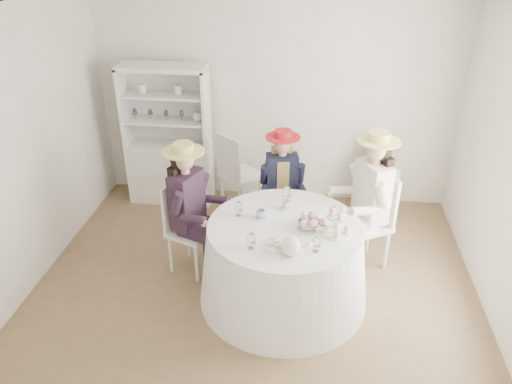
# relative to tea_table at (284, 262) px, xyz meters

# --- Properties ---
(ground) EXTENTS (4.50, 4.50, 0.00)m
(ground) POSITION_rel_tea_table_xyz_m (-0.30, 0.12, -0.41)
(ground) COLOR brown
(ground) RESTS_ON ground
(ceiling) EXTENTS (4.50, 4.50, 0.00)m
(ceiling) POSITION_rel_tea_table_xyz_m (-0.30, 0.12, 2.29)
(ceiling) COLOR white
(ceiling) RESTS_ON wall_back
(wall_back) EXTENTS (4.50, 0.00, 4.50)m
(wall_back) POSITION_rel_tea_table_xyz_m (-0.30, 2.12, 0.94)
(wall_back) COLOR silver
(wall_back) RESTS_ON ground
(wall_front) EXTENTS (4.50, 0.00, 4.50)m
(wall_front) POSITION_rel_tea_table_xyz_m (-0.30, -1.88, 0.94)
(wall_front) COLOR silver
(wall_front) RESTS_ON ground
(wall_left) EXTENTS (0.00, 4.50, 4.50)m
(wall_left) POSITION_rel_tea_table_xyz_m (-2.55, 0.12, 0.94)
(wall_left) COLOR silver
(wall_left) RESTS_ON ground
(tea_table) EXTENTS (1.65, 1.65, 0.83)m
(tea_table) POSITION_rel_tea_table_xyz_m (0.00, 0.00, 0.00)
(tea_table) COLOR white
(tea_table) RESTS_ON ground
(hutch) EXTENTS (1.19, 0.70, 1.81)m
(hutch) POSITION_rel_tea_table_xyz_m (-1.62, 1.83, 0.23)
(hutch) COLOR silver
(hutch) RESTS_ON ground
(side_table) EXTENTS (0.51, 0.51, 0.66)m
(side_table) POSITION_rel_tea_table_xyz_m (1.03, 1.83, -0.08)
(side_table) COLOR silver
(side_table) RESTS_ON ground
(hatbox) EXTENTS (0.39, 0.39, 0.30)m
(hatbox) POSITION_rel_tea_table_xyz_m (1.03, 1.83, 0.40)
(hatbox) COLOR black
(hatbox) RESTS_ON side_table
(guest_left) EXTENTS (0.60, 0.55, 1.45)m
(guest_left) POSITION_rel_tea_table_xyz_m (-0.99, 0.35, 0.41)
(guest_left) COLOR silver
(guest_left) RESTS_ON ground
(guest_mid) EXTENTS (0.51, 0.53, 1.35)m
(guest_mid) POSITION_rel_tea_table_xyz_m (-0.11, 1.05, 0.35)
(guest_mid) COLOR silver
(guest_mid) RESTS_ON ground
(guest_right) EXTENTS (0.65, 0.60, 1.53)m
(guest_right) POSITION_rel_tea_table_xyz_m (0.82, 0.66, 0.45)
(guest_right) COLOR silver
(guest_right) RESTS_ON ground
(spare_chair) EXTENTS (0.61, 0.61, 1.05)m
(spare_chair) POSITION_rel_tea_table_xyz_m (-0.72, 1.61, 0.15)
(spare_chair) COLOR silver
(spare_chair) RESTS_ON ground
(teacup_a) EXTENTS (0.10, 0.10, 0.07)m
(teacup_a) POSITION_rel_tea_table_xyz_m (-0.24, 0.11, 0.46)
(teacup_a) COLOR white
(teacup_a) RESTS_ON tea_table
(teacup_b) EXTENTS (0.09, 0.09, 0.07)m
(teacup_b) POSITION_rel_tea_table_xyz_m (-0.02, 0.31, 0.45)
(teacup_b) COLOR white
(teacup_b) RESTS_ON tea_table
(teacup_c) EXTENTS (0.10, 0.10, 0.06)m
(teacup_c) POSITION_rel_tea_table_xyz_m (0.23, 0.13, 0.45)
(teacup_c) COLOR white
(teacup_c) RESTS_ON tea_table
(flower_bowl) EXTENTS (0.21, 0.21, 0.05)m
(flower_bowl) POSITION_rel_tea_table_xyz_m (0.21, -0.01, 0.44)
(flower_bowl) COLOR white
(flower_bowl) RESTS_ON tea_table
(flower_arrangement) EXTENTS (0.19, 0.19, 0.07)m
(flower_arrangement) POSITION_rel_tea_table_xyz_m (0.23, -0.03, 0.51)
(flower_arrangement) COLOR #D26988
(flower_arrangement) RESTS_ON tea_table
(table_teapot) EXTENTS (0.24, 0.17, 0.18)m
(table_teapot) POSITION_rel_tea_table_xyz_m (0.08, -0.43, 0.50)
(table_teapot) COLOR white
(table_teapot) RESTS_ON tea_table
(sandwich_plate) EXTENTS (0.25, 0.25, 0.06)m
(sandwich_plate) POSITION_rel_tea_table_xyz_m (-0.05, -0.32, 0.43)
(sandwich_plate) COLOR white
(sandwich_plate) RESTS_ON tea_table
(cupcake_stand) EXTENTS (0.26, 0.26, 0.25)m
(cupcake_stand) POSITION_rel_tea_table_xyz_m (0.47, -0.07, 0.51)
(cupcake_stand) COLOR white
(cupcake_stand) RESTS_ON tea_table
(stemware_set) EXTENTS (0.97, 0.94, 0.15)m
(stemware_set) POSITION_rel_tea_table_xyz_m (0.00, 0.00, 0.49)
(stemware_set) COLOR white
(stemware_set) RESTS_ON tea_table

